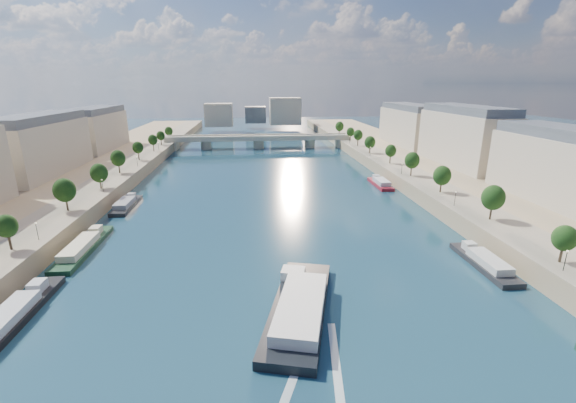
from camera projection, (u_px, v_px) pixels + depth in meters
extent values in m
plane|color=#0D2A3B|center=(268.00, 212.00, 120.62)|extent=(700.00, 700.00, 0.00)
cube|color=#9E8460|center=(24.00, 211.00, 113.25)|extent=(44.00, 520.00, 5.00)
cube|color=#9E8460|center=(486.00, 198.00, 126.52)|extent=(44.00, 520.00, 5.00)
cube|color=gray|center=(76.00, 201.00, 113.88)|extent=(14.00, 520.00, 0.10)
cube|color=gray|center=(444.00, 191.00, 124.39)|extent=(14.00, 520.00, 0.10)
cylinder|color=#382B1E|center=(15.00, 240.00, 81.17)|extent=(0.50, 0.50, 3.82)
ellipsoid|color=black|center=(11.00, 224.00, 80.11)|extent=(4.80, 4.80, 5.52)
cylinder|color=#382B1E|center=(66.00, 205.00, 104.00)|extent=(0.50, 0.50, 3.82)
ellipsoid|color=black|center=(64.00, 193.00, 102.95)|extent=(4.80, 4.80, 5.52)
cylinder|color=#382B1E|center=(99.00, 183.00, 126.83)|extent=(0.50, 0.50, 3.82)
ellipsoid|color=black|center=(98.00, 173.00, 125.78)|extent=(4.80, 4.80, 5.52)
cylinder|color=#382B1E|center=(122.00, 168.00, 149.67)|extent=(0.50, 0.50, 3.82)
ellipsoid|color=black|center=(121.00, 159.00, 148.61)|extent=(4.80, 4.80, 5.52)
cylinder|color=#382B1E|center=(139.00, 157.00, 172.50)|extent=(0.50, 0.50, 3.82)
ellipsoid|color=black|center=(138.00, 149.00, 171.44)|extent=(4.80, 4.80, 5.52)
cylinder|color=#382B1E|center=(152.00, 148.00, 195.33)|extent=(0.50, 0.50, 3.82)
ellipsoid|color=black|center=(151.00, 141.00, 194.27)|extent=(4.80, 4.80, 5.52)
cylinder|color=#382B1E|center=(162.00, 142.00, 218.16)|extent=(0.50, 0.50, 3.82)
ellipsoid|color=black|center=(161.00, 135.00, 217.11)|extent=(4.80, 4.80, 5.52)
cylinder|color=#382B1E|center=(170.00, 136.00, 241.00)|extent=(0.50, 0.50, 3.82)
ellipsoid|color=black|center=(170.00, 130.00, 239.94)|extent=(4.80, 4.80, 5.52)
cylinder|color=#382B1E|center=(557.00, 250.00, 76.09)|extent=(0.50, 0.50, 3.82)
ellipsoid|color=black|center=(561.00, 233.00, 75.03)|extent=(4.80, 4.80, 5.52)
cylinder|color=#382B1E|center=(486.00, 212.00, 98.92)|extent=(0.50, 0.50, 3.82)
ellipsoid|color=black|center=(488.00, 198.00, 97.86)|extent=(4.80, 4.80, 5.52)
cylinder|color=#382B1E|center=(442.00, 188.00, 121.75)|extent=(0.50, 0.50, 3.82)
ellipsoid|color=black|center=(443.00, 177.00, 120.69)|extent=(4.80, 4.80, 5.52)
cylinder|color=#382B1E|center=(411.00, 171.00, 144.58)|extent=(0.50, 0.50, 3.82)
ellipsoid|color=black|center=(412.00, 162.00, 143.53)|extent=(4.80, 4.80, 5.52)
cylinder|color=#382B1E|center=(389.00, 159.00, 167.42)|extent=(0.50, 0.50, 3.82)
ellipsoid|color=black|center=(390.00, 151.00, 166.36)|extent=(4.80, 4.80, 5.52)
cylinder|color=#382B1E|center=(372.00, 150.00, 190.25)|extent=(0.50, 0.50, 3.82)
ellipsoid|color=black|center=(373.00, 143.00, 189.19)|extent=(4.80, 4.80, 5.52)
cylinder|color=#382B1E|center=(359.00, 143.00, 213.08)|extent=(0.50, 0.50, 3.82)
ellipsoid|color=black|center=(359.00, 136.00, 212.02)|extent=(4.80, 4.80, 5.52)
cylinder|color=#382B1E|center=(348.00, 137.00, 235.91)|extent=(0.50, 0.50, 3.82)
ellipsoid|color=black|center=(349.00, 131.00, 234.86)|extent=(4.80, 4.80, 5.52)
cylinder|color=#382B1E|center=(340.00, 132.00, 258.75)|extent=(0.50, 0.50, 3.82)
ellipsoid|color=black|center=(340.00, 127.00, 257.69)|extent=(4.80, 4.80, 5.52)
cylinder|color=black|center=(37.00, 232.00, 85.18)|extent=(0.14, 0.14, 4.00)
sphere|color=#FFE5B2|center=(35.00, 223.00, 84.56)|extent=(0.36, 0.36, 0.36)
cylinder|color=black|center=(103.00, 186.00, 123.23)|extent=(0.14, 0.14, 4.00)
sphere|color=#FFE5B2|center=(102.00, 180.00, 122.62)|extent=(0.36, 0.36, 0.36)
cylinder|color=black|center=(137.00, 162.00, 161.29)|extent=(0.14, 0.14, 4.00)
sphere|color=#FFE5B2|center=(137.00, 157.00, 160.67)|extent=(0.36, 0.36, 0.36)
cylinder|color=black|center=(159.00, 147.00, 199.34)|extent=(0.14, 0.14, 4.00)
sphere|color=#FFE5B2|center=(158.00, 143.00, 198.72)|extent=(0.36, 0.36, 0.36)
cylinder|color=black|center=(565.00, 261.00, 71.07)|extent=(0.14, 0.14, 4.00)
sphere|color=#FFE5B2|center=(568.00, 251.00, 70.46)|extent=(0.36, 0.36, 0.36)
cylinder|color=black|center=(455.00, 199.00, 109.13)|extent=(0.14, 0.14, 4.00)
sphere|color=#FFE5B2|center=(456.00, 192.00, 108.51)|extent=(0.36, 0.36, 0.36)
cylinder|color=black|center=(402.00, 169.00, 147.18)|extent=(0.14, 0.14, 4.00)
sphere|color=#FFE5B2|center=(402.00, 164.00, 146.56)|extent=(0.36, 0.36, 0.36)
cylinder|color=black|center=(370.00, 152.00, 185.23)|extent=(0.14, 0.14, 4.00)
sphere|color=#FFE5B2|center=(371.00, 147.00, 184.62)|extent=(0.36, 0.36, 0.36)
cylinder|color=black|center=(350.00, 140.00, 223.29)|extent=(0.14, 0.14, 4.00)
sphere|color=#FFE5B2|center=(350.00, 136.00, 222.67)|extent=(0.36, 0.36, 0.36)
cube|color=#C0AE94|center=(41.00, 147.00, 147.38)|extent=(16.00, 52.00, 20.00)
cube|color=#474C54|center=(35.00, 117.00, 143.97)|extent=(14.72, 50.44, 3.20)
cube|color=#C0AE94|center=(98.00, 130.00, 202.56)|extent=(16.00, 52.00, 20.00)
cube|color=#474C54|center=(94.00, 107.00, 199.15)|extent=(14.72, 50.44, 3.20)
cube|color=#C0AE94|center=(573.00, 171.00, 107.87)|extent=(16.00, 52.00, 20.00)
cube|color=#C0AE94|center=(463.00, 141.00, 163.05)|extent=(16.00, 52.00, 20.00)
cube|color=#474C54|center=(467.00, 113.00, 159.64)|extent=(14.72, 50.44, 3.20)
cube|color=#C0AE94|center=(409.00, 127.00, 218.22)|extent=(16.00, 52.00, 20.00)
cube|color=#474C54|center=(411.00, 106.00, 214.81)|extent=(14.72, 50.44, 3.20)
cube|color=#C0AE94|center=(219.00, 115.00, 313.52)|extent=(22.00, 18.00, 18.00)
cube|color=#C0AE94|center=(285.00, 111.00, 327.51)|extent=(26.00, 20.00, 22.00)
cube|color=#474C54|center=(255.00, 115.00, 340.66)|extent=(18.00, 16.00, 14.00)
cube|color=#C1B79E|center=(258.00, 138.00, 236.94)|extent=(112.00, 11.00, 2.20)
cube|color=#C1B79E|center=(259.00, 137.00, 231.74)|extent=(112.00, 0.80, 0.90)
cube|color=#C1B79E|center=(258.00, 135.00, 241.25)|extent=(112.00, 0.80, 0.90)
cylinder|color=#C1B79E|center=(206.00, 145.00, 235.08)|extent=(6.40, 6.40, 5.00)
cylinder|color=#C1B79E|center=(259.00, 144.00, 238.03)|extent=(6.40, 6.40, 5.00)
cylinder|color=#C1B79E|center=(310.00, 143.00, 240.98)|extent=(6.40, 6.40, 5.00)
cube|color=#C1B79E|center=(173.00, 145.00, 233.23)|extent=(6.00, 12.00, 5.00)
cube|color=#C1B79E|center=(341.00, 143.00, 242.82)|extent=(6.00, 12.00, 5.00)
cube|color=black|center=(299.00, 309.00, 67.67)|extent=(16.59, 32.61, 2.24)
cube|color=silver|center=(301.00, 306.00, 64.66)|extent=(12.25, 21.58, 2.02)
cube|color=silver|center=(293.00, 273.00, 76.02)|extent=(5.28, 4.77, 1.80)
cube|color=silver|center=(291.00, 384.00, 51.35)|extent=(10.70, 24.61, 0.04)
cube|color=silver|center=(338.00, 381.00, 51.94)|extent=(4.64, 25.93, 0.04)
cube|color=black|center=(15.00, 319.00, 65.16)|extent=(5.00, 26.69, 1.80)
cube|color=#B5BAC2|center=(5.00, 318.00, 62.63)|extent=(4.10, 14.68, 1.60)
cube|color=#B5BAC2|center=(37.00, 286.00, 72.25)|extent=(2.50, 3.20, 1.80)
cube|color=#194025|center=(84.00, 249.00, 92.63)|extent=(5.00, 26.94, 1.80)
cube|color=beige|center=(79.00, 246.00, 90.08)|extent=(4.10, 14.82, 1.60)
cube|color=beige|center=(96.00, 230.00, 99.79)|extent=(2.50, 3.23, 1.80)
cube|color=#232325|center=(127.00, 206.00, 124.76)|extent=(5.00, 20.00, 1.80)
cube|color=gray|center=(125.00, 203.00, 122.73)|extent=(4.10, 11.00, 1.60)
cube|color=gray|center=(131.00, 196.00, 129.94)|extent=(2.50, 2.40, 1.80)
cube|color=#232325|center=(484.00, 265.00, 84.62)|extent=(5.00, 20.77, 1.80)
cube|color=beige|center=(489.00, 261.00, 82.54)|extent=(4.10, 11.42, 1.60)
cube|color=beige|center=(469.00, 246.00, 90.02)|extent=(2.50, 2.49, 1.80)
cube|color=maroon|center=(380.00, 185.00, 151.28)|extent=(5.00, 18.42, 1.80)
cube|color=#B0B4BD|center=(382.00, 182.00, 149.38)|extent=(4.10, 10.13, 1.60)
cube|color=#B0B4BD|center=(376.00, 177.00, 156.01)|extent=(2.50, 2.21, 1.80)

